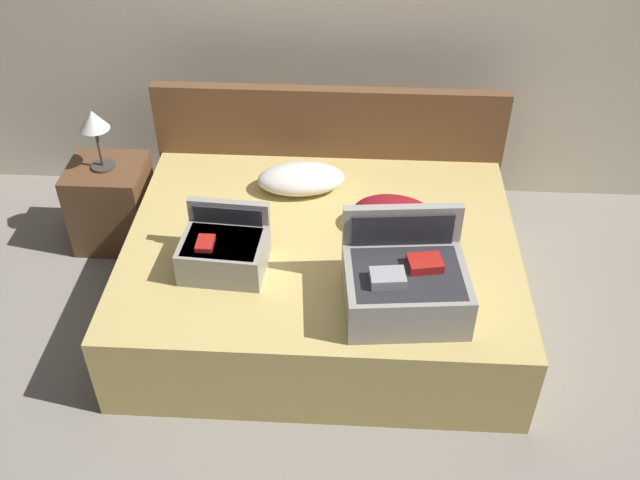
{
  "coord_description": "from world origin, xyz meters",
  "views": [
    {
      "loc": [
        0.16,
        -2.48,
        2.84
      ],
      "look_at": [
        0.0,
        0.28,
        0.58
      ],
      "focal_mm": 40.39,
      "sensor_mm": 36.0,
      "label": 1
    }
  ],
  "objects_px": {
    "hard_case_large": "(405,284)",
    "pillow_center_head": "(394,216)",
    "hard_case_medium": "(224,250)",
    "bed": "(321,275)",
    "nightstand": "(112,204)",
    "pillow_near_headboard": "(301,179)",
    "table_lamp": "(94,125)"
  },
  "relations": [
    {
      "from": "bed",
      "to": "nightstand",
      "type": "relative_size",
      "value": 3.82
    },
    {
      "from": "bed",
      "to": "pillow_center_head",
      "type": "xyz_separation_m",
      "value": [
        0.38,
        0.12,
        0.33
      ]
    },
    {
      "from": "bed",
      "to": "pillow_near_headboard",
      "type": "height_order",
      "value": "pillow_near_headboard"
    },
    {
      "from": "pillow_center_head",
      "to": "nightstand",
      "type": "relative_size",
      "value": 0.83
    },
    {
      "from": "hard_case_large",
      "to": "table_lamp",
      "type": "bearing_deg",
      "value": 144.07
    },
    {
      "from": "hard_case_large",
      "to": "nightstand",
      "type": "relative_size",
      "value": 1.11
    },
    {
      "from": "pillow_center_head",
      "to": "table_lamp",
      "type": "xyz_separation_m",
      "value": [
        -1.67,
        0.42,
        0.24
      ]
    },
    {
      "from": "bed",
      "to": "nightstand",
      "type": "xyz_separation_m",
      "value": [
        -1.3,
        0.54,
        0.02
      ]
    },
    {
      "from": "hard_case_medium",
      "to": "nightstand",
      "type": "height_order",
      "value": "hard_case_medium"
    },
    {
      "from": "hard_case_large",
      "to": "pillow_center_head",
      "type": "bearing_deg",
      "value": 87.62
    },
    {
      "from": "hard_case_medium",
      "to": "nightstand",
      "type": "distance_m",
      "value": 1.18
    },
    {
      "from": "bed",
      "to": "table_lamp",
      "type": "relative_size",
      "value": 5.54
    },
    {
      "from": "hard_case_large",
      "to": "pillow_center_head",
      "type": "relative_size",
      "value": 1.34
    },
    {
      "from": "bed",
      "to": "hard_case_medium",
      "type": "bearing_deg",
      "value": -153.44
    },
    {
      "from": "pillow_center_head",
      "to": "nightstand",
      "type": "distance_m",
      "value": 1.75
    },
    {
      "from": "hard_case_medium",
      "to": "pillow_center_head",
      "type": "height_order",
      "value": "hard_case_medium"
    },
    {
      "from": "bed",
      "to": "hard_case_medium",
      "type": "relative_size",
      "value": 4.77
    },
    {
      "from": "pillow_near_headboard",
      "to": "pillow_center_head",
      "type": "relative_size",
      "value": 1.11
    },
    {
      "from": "hard_case_large",
      "to": "table_lamp",
      "type": "height_order",
      "value": "hard_case_large"
    },
    {
      "from": "hard_case_medium",
      "to": "table_lamp",
      "type": "xyz_separation_m",
      "value": [
        -0.83,
        0.77,
        0.22
      ]
    },
    {
      "from": "hard_case_large",
      "to": "table_lamp",
      "type": "distance_m",
      "value": 1.98
    },
    {
      "from": "bed",
      "to": "hard_case_large",
      "type": "relative_size",
      "value": 3.43
    },
    {
      "from": "hard_case_medium",
      "to": "pillow_near_headboard",
      "type": "distance_m",
      "value": 0.76
    },
    {
      "from": "pillow_near_headboard",
      "to": "nightstand",
      "type": "distance_m",
      "value": 1.2
    },
    {
      "from": "pillow_center_head",
      "to": "pillow_near_headboard",
      "type": "bearing_deg",
      "value": 147.11
    },
    {
      "from": "pillow_near_headboard",
      "to": "table_lamp",
      "type": "distance_m",
      "value": 1.19
    },
    {
      "from": "hard_case_large",
      "to": "pillow_near_headboard",
      "type": "distance_m",
      "value": 1.06
    },
    {
      "from": "hard_case_large",
      "to": "pillow_center_head",
      "type": "xyz_separation_m",
      "value": [
        -0.03,
        0.58,
        -0.05
      ]
    },
    {
      "from": "hard_case_medium",
      "to": "pillow_center_head",
      "type": "bearing_deg",
      "value": 26.52
    },
    {
      "from": "hard_case_large",
      "to": "hard_case_medium",
      "type": "xyz_separation_m",
      "value": [
        -0.87,
        0.23,
        -0.03
      ]
    },
    {
      "from": "table_lamp",
      "to": "bed",
      "type": "bearing_deg",
      "value": -22.69
    },
    {
      "from": "hard_case_large",
      "to": "table_lamp",
      "type": "xyz_separation_m",
      "value": [
        -1.7,
        1.0,
        0.19
      ]
    }
  ]
}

